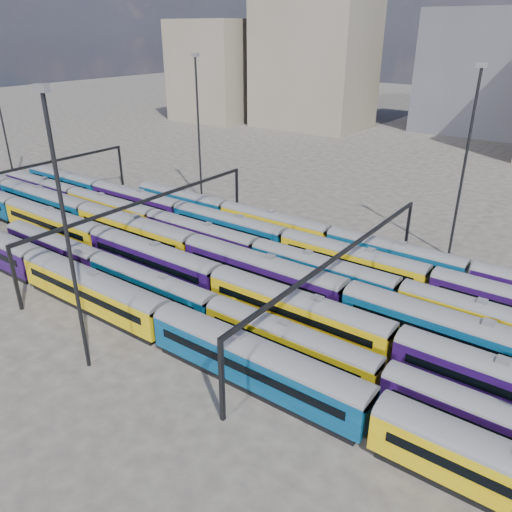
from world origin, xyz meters
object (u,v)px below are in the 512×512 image
Objects in this scene: rake_1 at (289,339)px; mast_2 at (66,229)px; rake_2 at (218,279)px; rake_0 at (164,319)px.

mast_2 is (-14.91, -12.00, 11.52)m from rake_1.
rake_1 is 0.73× the size of rake_2.
rake_2 is 5.06× the size of mast_2.
rake_2 is at bearing 83.90° from mast_2.
rake_0 is 1.43× the size of rake_1.
rake_0 is at bearing -156.75° from rake_1.
mast_2 is at bearing -141.16° from rake_1.
rake_1 is 22.34m from mast_2.
mast_2 reaches higher than rake_2.
rake_0 is 13.49m from mast_2.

